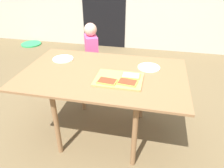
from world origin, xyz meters
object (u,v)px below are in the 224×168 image
(pizza_slice_near_left, at_px, (107,81))
(child_left, at_px, (92,57))
(pizza_slice_far_right, at_px, (131,76))
(dining_table, at_px, (103,79))
(pizza_slice_near_right, at_px, (127,82))
(plate_white_left, at_px, (63,59))
(garden_hose_coil, at_px, (31,44))
(plate_white_right, at_px, (149,67))
(cutting_board, at_px, (119,79))

(pizza_slice_near_left, height_order, child_left, child_left)
(pizza_slice_far_right, xyz_separation_m, child_left, (-0.60, 0.75, -0.19))
(pizza_slice_far_right, height_order, pizza_slice_near_left, same)
(dining_table, height_order, pizza_slice_near_right, pizza_slice_near_right)
(pizza_slice_near_right, xyz_separation_m, plate_white_left, (-0.75, 0.38, -0.02))
(pizza_slice_near_left, relative_size, plate_white_left, 0.79)
(pizza_slice_near_left, relative_size, garden_hose_coil, 0.40)
(pizza_slice_far_right, bearing_deg, plate_white_right, 59.43)
(dining_table, xyz_separation_m, garden_hose_coil, (-2.30, 2.39, -0.65))
(dining_table, distance_m, child_left, 0.78)
(cutting_board, bearing_deg, pizza_slice_near_left, -137.68)
(pizza_slice_near_right, distance_m, garden_hose_coil, 3.69)
(cutting_board, height_order, pizza_slice_near_right, pizza_slice_near_right)
(pizza_slice_far_right, distance_m, plate_white_left, 0.80)
(pizza_slice_near_right, bearing_deg, pizza_slice_far_right, 84.29)
(cutting_board, distance_m, garden_hose_coil, 3.59)
(pizza_slice_near_left, xyz_separation_m, plate_white_right, (0.33, 0.38, -0.02))
(dining_table, xyz_separation_m, plate_white_left, (-0.50, 0.22, 0.08))
(plate_white_right, relative_size, child_left, 0.21)
(cutting_board, xyz_separation_m, pizza_slice_far_right, (0.10, 0.06, 0.01))
(pizza_slice_near_left, bearing_deg, cutting_board, 42.32)
(pizza_slice_far_right, relative_size, child_left, 0.16)
(dining_table, relative_size, pizza_slice_near_right, 8.77)
(pizza_slice_near_right, relative_size, child_left, 0.17)
(pizza_slice_near_right, bearing_deg, plate_white_left, 152.85)
(garden_hose_coil, bearing_deg, dining_table, -46.12)
(cutting_board, xyz_separation_m, pizza_slice_near_left, (-0.09, -0.08, 0.01))
(cutting_board, bearing_deg, garden_hose_coil, 134.65)
(plate_white_left, bearing_deg, garden_hose_coil, 129.68)
(plate_white_right, bearing_deg, dining_table, -154.07)
(cutting_board, distance_m, child_left, 0.97)
(cutting_board, bearing_deg, pizza_slice_far_right, 32.08)
(garden_hose_coil, bearing_deg, pizza_slice_near_left, -47.26)
(pizza_slice_near_right, bearing_deg, cutting_board, 144.26)
(pizza_slice_far_right, relative_size, plate_white_right, 0.75)
(dining_table, height_order, plate_white_left, plate_white_left)
(plate_white_right, bearing_deg, cutting_board, -128.33)
(dining_table, bearing_deg, plate_white_right, 25.93)
(dining_table, bearing_deg, pizza_slice_near_left, -66.30)
(pizza_slice_far_right, xyz_separation_m, plate_white_left, (-0.76, 0.26, -0.02))
(plate_white_right, bearing_deg, plate_white_left, 178.87)
(pizza_slice_near_right, bearing_deg, pizza_slice_near_left, -174.04)
(child_left, bearing_deg, dining_table, -64.60)
(plate_white_left, height_order, child_left, child_left)
(dining_table, distance_m, cutting_board, 0.21)
(dining_table, xyz_separation_m, cutting_board, (0.17, -0.11, 0.08))
(dining_table, xyz_separation_m, plate_white_right, (0.41, 0.20, 0.08))
(pizza_slice_near_left, relative_size, plate_white_right, 0.79)
(dining_table, relative_size, plate_white_right, 7.07)
(pizza_slice_near_left, distance_m, garden_hose_coil, 3.59)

